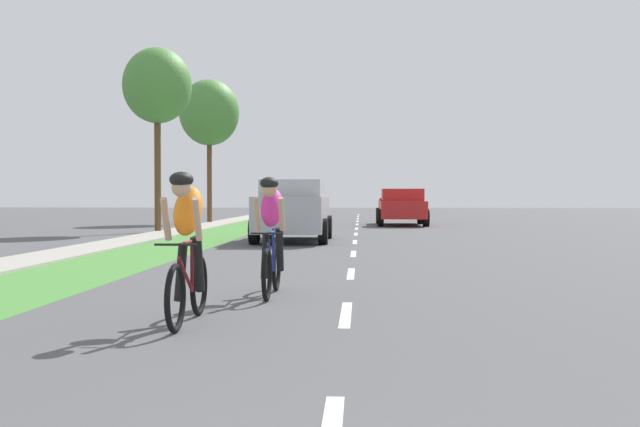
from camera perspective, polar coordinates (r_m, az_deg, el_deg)
The scene contains 10 objects.
ground_plane at distance 21.52m, azimuth 2.73°, elevation -2.17°, with size 120.00×120.00×0.00m, color #4C4C4F.
grass_verge at distance 22.08m, azimuth -9.77°, elevation -2.09°, with size 2.20×70.00×0.01m, color #478438.
sidewalk_concrete at distance 22.55m, azimuth -14.26°, elevation -2.04°, with size 1.42×70.00×0.10m, color #9E998E.
lane_markings_center at distance 25.51m, azimuth 2.80°, elevation -1.61°, with size 0.12×53.49×0.01m.
cyclist_lead at distance 7.75m, azimuth -10.27°, elevation -2.52°, with size 0.42×1.72×1.58m.
cyclist_trailing at distance 9.78m, azimuth -3.79°, elevation -1.69°, with size 0.42×1.72×1.58m.
suv_silver at distance 21.60m, azimuth -2.08°, elevation 0.36°, with size 2.15×4.70×1.79m.
pickup_red at distance 33.42m, azimuth 6.34°, elevation 0.51°, with size 2.22×5.10×1.64m.
street_tree_near at distance 27.84m, azimuth -12.51°, elevation 9.58°, with size 2.50×2.50×6.74m.
street_tree_far at distance 36.62m, azimuth -8.58°, elevation 7.71°, with size 2.93×2.93×7.01m.
Camera 1 is at (0.17, -1.47, 1.34)m, focal length 41.27 mm.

